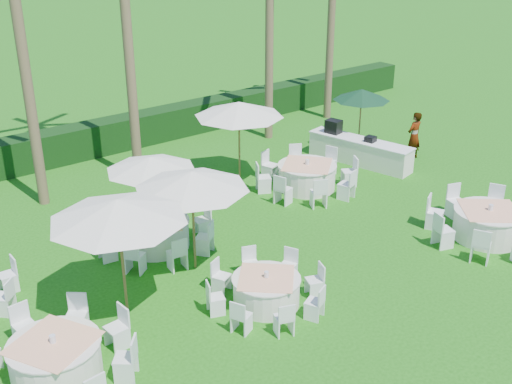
{
  "coord_description": "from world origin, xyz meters",
  "views": [
    {
      "loc": [
        -8.5,
        -9.47,
        8.41
      ],
      "look_at": [
        1.46,
        3.17,
        1.3
      ],
      "focal_mm": 45.0,
      "sensor_mm": 36.0,
      "label": 1
    }
  ],
  "objects_px": {
    "banquet_table_a": "(56,358)",
    "buffet_table": "(359,150)",
    "umbrella_b": "(192,180)",
    "umbrella_green": "(362,95)",
    "staff_person": "(414,136)",
    "umbrella_d": "(239,109)",
    "umbrella_a": "(118,210)",
    "banquet_table_b": "(266,290)",
    "banquet_table_f": "(307,176)",
    "umbrella_c": "(151,163)",
    "banquet_table_e": "(156,233)",
    "banquet_table_c": "(488,223)"
  },
  "relations": [
    {
      "from": "banquet_table_c",
      "to": "umbrella_b",
      "type": "distance_m",
      "value": 8.39
    },
    {
      "from": "banquet_table_c",
      "to": "staff_person",
      "type": "distance_m",
      "value": 6.28
    },
    {
      "from": "banquet_table_a",
      "to": "banquet_table_c",
      "type": "xyz_separation_m",
      "value": [
        11.71,
        -1.84,
        0.03
      ]
    },
    {
      "from": "banquet_table_b",
      "to": "umbrella_green",
      "type": "height_order",
      "value": "umbrella_green"
    },
    {
      "from": "umbrella_c",
      "to": "staff_person",
      "type": "distance_m",
      "value": 10.44
    },
    {
      "from": "banquet_table_a",
      "to": "banquet_table_e",
      "type": "xyz_separation_m",
      "value": [
        4.21,
        3.4,
        0.0
      ]
    },
    {
      "from": "banquet_table_f",
      "to": "umbrella_b",
      "type": "distance_m",
      "value": 6.34
    },
    {
      "from": "banquet_table_a",
      "to": "umbrella_c",
      "type": "height_order",
      "value": "umbrella_c"
    },
    {
      "from": "banquet_table_f",
      "to": "umbrella_c",
      "type": "bearing_deg",
      "value": 175.08
    },
    {
      "from": "banquet_table_e",
      "to": "buffet_table",
      "type": "bearing_deg",
      "value": 6.3
    },
    {
      "from": "staff_person",
      "to": "banquet_table_c",
      "type": "bearing_deg",
      "value": 54.39
    },
    {
      "from": "banquet_table_a",
      "to": "banquet_table_b",
      "type": "distance_m",
      "value": 4.84
    },
    {
      "from": "umbrella_d",
      "to": "banquet_table_f",
      "type": "bearing_deg",
      "value": -52.21
    },
    {
      "from": "umbrella_a",
      "to": "umbrella_d",
      "type": "relative_size",
      "value": 1.04
    },
    {
      "from": "banquet_table_e",
      "to": "banquet_table_f",
      "type": "relative_size",
      "value": 0.96
    },
    {
      "from": "banquet_table_a",
      "to": "umbrella_c",
      "type": "xyz_separation_m",
      "value": [
        4.68,
        4.31,
        1.62
      ]
    },
    {
      "from": "banquet_table_b",
      "to": "staff_person",
      "type": "bearing_deg",
      "value": 21.67
    },
    {
      "from": "banquet_table_a",
      "to": "staff_person",
      "type": "relative_size",
      "value": 1.81
    },
    {
      "from": "banquet_table_e",
      "to": "umbrella_c",
      "type": "distance_m",
      "value": 1.91
    },
    {
      "from": "umbrella_a",
      "to": "buffet_table",
      "type": "height_order",
      "value": "umbrella_a"
    },
    {
      "from": "banquet_table_e",
      "to": "umbrella_d",
      "type": "relative_size",
      "value": 1.09
    },
    {
      "from": "umbrella_d",
      "to": "buffet_table",
      "type": "bearing_deg",
      "value": -15.88
    },
    {
      "from": "banquet_table_e",
      "to": "banquet_table_f",
      "type": "xyz_separation_m",
      "value": [
        5.89,
        0.44,
        0.02
      ]
    },
    {
      "from": "umbrella_b",
      "to": "buffet_table",
      "type": "bearing_deg",
      "value": 16.37
    },
    {
      "from": "banquet_table_e",
      "to": "umbrella_a",
      "type": "distance_m",
      "value": 3.77
    },
    {
      "from": "umbrella_b",
      "to": "buffet_table",
      "type": "distance_m",
      "value": 9.27
    },
    {
      "from": "banquet_table_e",
      "to": "umbrella_c",
      "type": "height_order",
      "value": "umbrella_c"
    },
    {
      "from": "umbrella_b",
      "to": "umbrella_green",
      "type": "xyz_separation_m",
      "value": [
        9.62,
        3.44,
        -0.23
      ]
    },
    {
      "from": "banquet_table_c",
      "to": "buffet_table",
      "type": "distance_m",
      "value": 6.39
    },
    {
      "from": "banquet_table_c",
      "to": "umbrella_green",
      "type": "xyz_separation_m",
      "value": [
        2.34,
        7.11,
        1.74
      ]
    },
    {
      "from": "umbrella_b",
      "to": "banquet_table_f",
      "type": "bearing_deg",
      "value": 19.52
    },
    {
      "from": "banquet_table_a",
      "to": "buffet_table",
      "type": "xyz_separation_m",
      "value": [
        13.13,
        4.39,
        0.07
      ]
    },
    {
      "from": "banquet_table_c",
      "to": "umbrella_green",
      "type": "distance_m",
      "value": 7.69
    },
    {
      "from": "umbrella_green",
      "to": "banquet_table_a",
      "type": "bearing_deg",
      "value": -159.42
    },
    {
      "from": "banquet_table_b",
      "to": "umbrella_d",
      "type": "relative_size",
      "value": 0.94
    },
    {
      "from": "banquet_table_b",
      "to": "staff_person",
      "type": "relative_size",
      "value": 1.55
    },
    {
      "from": "banquet_table_a",
      "to": "umbrella_b",
      "type": "xyz_separation_m",
      "value": [
        4.43,
        1.83,
        2.0
      ]
    },
    {
      "from": "umbrella_a",
      "to": "banquet_table_f",
      "type": "bearing_deg",
      "value": 18.79
    },
    {
      "from": "umbrella_d",
      "to": "umbrella_green",
      "type": "relative_size",
      "value": 1.22
    },
    {
      "from": "umbrella_a",
      "to": "umbrella_c",
      "type": "xyz_separation_m",
      "value": [
        2.57,
        3.19,
        -0.54
      ]
    },
    {
      "from": "umbrella_green",
      "to": "umbrella_a",
      "type": "bearing_deg",
      "value": -160.84
    },
    {
      "from": "banquet_table_e",
      "to": "umbrella_c",
      "type": "xyz_separation_m",
      "value": [
        0.47,
        0.91,
        1.62
      ]
    },
    {
      "from": "umbrella_c",
      "to": "umbrella_d",
      "type": "height_order",
      "value": "umbrella_d"
    },
    {
      "from": "banquet_table_a",
      "to": "umbrella_c",
      "type": "relative_size",
      "value": 1.26
    },
    {
      "from": "banquet_table_b",
      "to": "banquet_table_f",
      "type": "relative_size",
      "value": 0.82
    },
    {
      "from": "banquet_table_f",
      "to": "umbrella_green",
      "type": "relative_size",
      "value": 1.39
    },
    {
      "from": "banquet_table_b",
      "to": "banquet_table_e",
      "type": "relative_size",
      "value": 0.86
    },
    {
      "from": "umbrella_b",
      "to": "umbrella_d",
      "type": "bearing_deg",
      "value": 41.67
    },
    {
      "from": "banquet_table_a",
      "to": "banquet_table_b",
      "type": "height_order",
      "value": "banquet_table_a"
    },
    {
      "from": "buffet_table",
      "to": "staff_person",
      "type": "relative_size",
      "value": 2.28
    }
  ]
}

